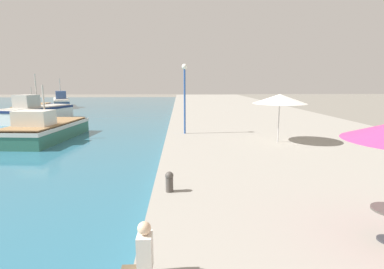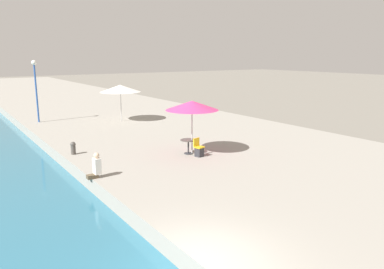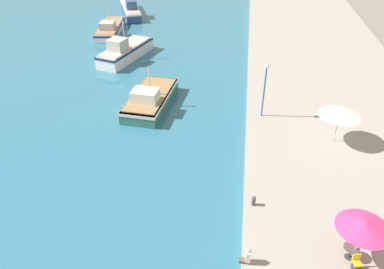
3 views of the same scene
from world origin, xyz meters
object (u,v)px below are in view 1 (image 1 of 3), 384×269
(fishing_boat_far, at_px, (32,107))
(person_at_quay, at_px, (142,253))
(fishing_boat_distant, at_px, (61,101))
(cafe_umbrella_white, at_px, (280,99))
(fishing_boat_mid, at_px, (37,112))
(lamppost, at_px, (185,87))
(mooring_bollard, at_px, (169,181))
(fishing_boat_near, at_px, (45,129))

(fishing_boat_far, bearing_deg, person_at_quay, -69.53)
(fishing_boat_far, distance_m, fishing_boat_distant, 8.71)
(cafe_umbrella_white, bearing_deg, fishing_boat_mid, 143.88)
(cafe_umbrella_white, relative_size, lamppost, 0.66)
(lamppost, bearing_deg, fishing_boat_mid, 141.93)
(fishing_boat_distant, height_order, mooring_bollard, fishing_boat_distant)
(fishing_boat_far, bearing_deg, fishing_boat_mid, -69.39)
(fishing_boat_mid, height_order, person_at_quay, fishing_boat_mid)
(fishing_boat_distant, bearing_deg, person_at_quay, -89.72)
(fishing_boat_far, xyz_separation_m, cafe_umbrella_white, (25.17, -23.68, 2.43))
(fishing_boat_mid, height_order, cafe_umbrella_white, fishing_boat_mid)
(fishing_boat_near, xyz_separation_m, fishing_boat_far, (-10.07, 19.26, -0.10))
(fishing_boat_mid, distance_m, cafe_umbrella_white, 25.50)
(cafe_umbrella_white, relative_size, person_at_quay, 2.87)
(fishing_boat_mid, distance_m, person_at_quay, 30.37)
(fishing_boat_far, distance_m, cafe_umbrella_white, 34.64)
(fishing_boat_mid, relative_size, fishing_boat_distant, 0.86)
(person_at_quay, bearing_deg, mooring_bollard, 85.55)
(fishing_boat_near, xyz_separation_m, cafe_umbrella_white, (15.10, -4.42, 2.33))
(cafe_umbrella_white, bearing_deg, fishing_boat_near, 163.69)
(person_at_quay, bearing_deg, fishing_boat_mid, 117.93)
(fishing_boat_near, height_order, lamppost, lamppost)
(fishing_boat_near, bearing_deg, lamppost, -3.01)
(fishing_boat_far, distance_m, person_at_quay, 40.24)
(fishing_boat_near, distance_m, person_at_quay, 18.51)
(fishing_boat_near, xyz_separation_m, fishing_boat_mid, (-5.42, 10.56, 0.19))
(mooring_bollard, bearing_deg, fishing_boat_mid, 122.74)
(fishing_boat_mid, distance_m, mooring_bollard, 26.91)
(fishing_boat_mid, bearing_deg, lamppost, -21.51)
(mooring_bollard, xyz_separation_m, lamppost, (0.66, 10.72, 2.74))
(fishing_boat_far, bearing_deg, mooring_bollard, -66.01)
(fishing_boat_distant, distance_m, mooring_bollard, 44.21)
(person_at_quay, bearing_deg, fishing_boat_near, 118.41)
(fishing_boat_near, relative_size, fishing_boat_far, 0.87)
(fishing_boat_near, relative_size, cafe_umbrella_white, 2.59)
(fishing_boat_far, xyz_separation_m, person_at_quay, (18.88, -35.53, 0.43))
(person_at_quay, relative_size, mooring_bollard, 1.61)
(fishing_boat_near, distance_m, fishing_boat_distant, 29.57)
(fishing_boat_distant, height_order, cafe_umbrella_white, fishing_boat_distant)
(person_at_quay, distance_m, lamppost, 15.18)
(fishing_boat_mid, bearing_deg, mooring_bollard, -40.70)
(cafe_umbrella_white, distance_m, person_at_quay, 13.57)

